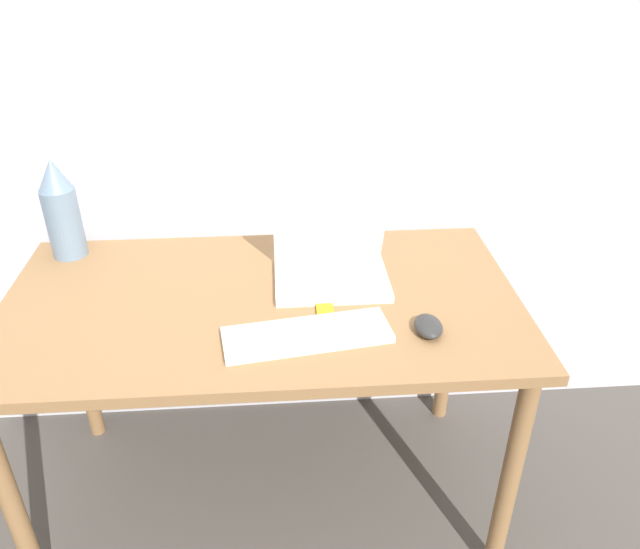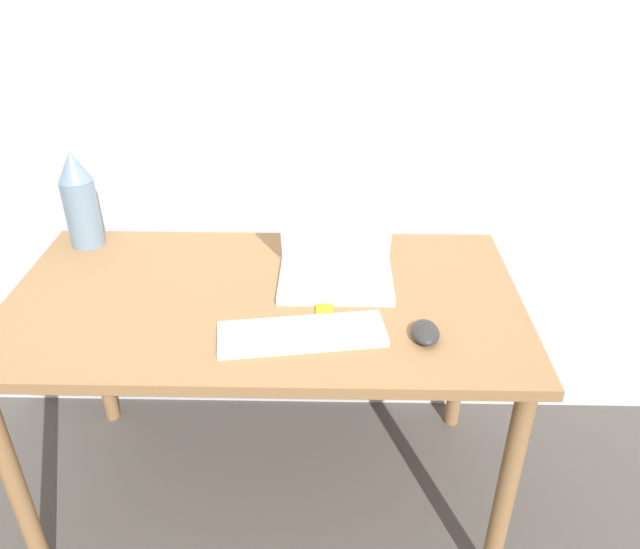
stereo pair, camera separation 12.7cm
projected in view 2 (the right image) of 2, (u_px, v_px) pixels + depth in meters
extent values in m
cube|color=silver|center=(271.00, 62.00, 1.77)|extent=(6.00, 0.05, 2.50)
cube|color=olive|center=(264.00, 300.00, 1.66)|extent=(1.36, 0.74, 0.03)
cylinder|color=olive|center=(15.00, 485.00, 1.59)|extent=(0.05, 0.05, 0.71)
cylinder|color=olive|center=(505.00, 493.00, 1.57)|extent=(0.05, 0.05, 0.71)
cylinder|color=olive|center=(96.00, 339.00, 2.13)|extent=(0.05, 0.05, 0.71)
cylinder|color=olive|center=(462.00, 343.00, 2.11)|extent=(0.05, 0.05, 0.71)
cube|color=white|center=(336.00, 279.00, 1.71)|extent=(0.31, 0.24, 0.02)
cube|color=silver|center=(336.00, 278.00, 1.69)|extent=(0.25, 0.13, 0.00)
cube|color=white|center=(336.00, 229.00, 1.71)|extent=(0.31, 0.10, 0.23)
cube|color=black|center=(336.00, 226.00, 1.71)|extent=(0.27, 0.08, 0.19)
cube|color=white|center=(302.00, 334.00, 1.49)|extent=(0.42, 0.19, 0.02)
cube|color=silver|center=(302.00, 331.00, 1.49)|extent=(0.38, 0.16, 0.00)
ellipsoid|color=#2D2D2D|center=(425.00, 332.00, 1.48)|extent=(0.07, 0.10, 0.03)
cylinder|color=slate|center=(82.00, 213.00, 1.86)|extent=(0.10, 0.10, 0.21)
cone|color=slate|center=(72.00, 165.00, 1.78)|extent=(0.09, 0.09, 0.09)
cube|color=orange|center=(324.00, 311.00, 1.58)|extent=(0.04, 0.06, 0.01)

